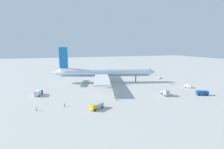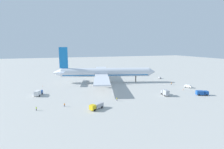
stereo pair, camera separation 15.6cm
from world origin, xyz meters
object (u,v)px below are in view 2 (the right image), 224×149
service_truck_3 (202,93)px  baggage_cart_1 (160,78)px  traffic_cone_1 (140,74)px  baggage_cart_0 (59,74)px  ground_worker_3 (36,109)px  traffic_cone_0 (132,72)px  service_truck_1 (165,92)px  traffic_cone_2 (183,89)px  service_truck_2 (97,106)px  ground_worker_0 (117,99)px  airliner (104,72)px  ground_worker_1 (64,105)px  baggage_cart_2 (90,72)px  ground_worker_2 (171,84)px  traffic_cone_3 (43,86)px  service_truck_0 (38,93)px  service_van (188,86)px

service_truck_3 → baggage_cart_1: (6.74, 50.36, -0.66)m
traffic_cone_1 → baggage_cart_0: bearing=161.9°
ground_worker_3 → traffic_cone_0: ground_worker_3 is taller
service_truck_1 → traffic_cone_1: size_ratio=11.31×
ground_worker_3 → traffic_cone_2: 83.37m
service_truck_2 → ground_worker_0: bearing=33.4°
service_truck_3 → ground_worker_3: bearing=177.4°
airliner → baggage_cart_0: size_ratio=25.14×
airliner → ground_worker_1: airliner is taller
service_truck_2 → service_truck_3: service_truck_3 is taller
baggage_cart_2 → ground_worker_1: size_ratio=2.22×
service_truck_1 → baggage_cart_1: (25.91, 44.32, -0.93)m
ground_worker_2 → traffic_cone_1: (0.83, 47.63, -0.64)m
traffic_cone_1 → ground_worker_0: bearing=-125.2°
airliner → baggage_cart_1: airliner is taller
baggage_cart_2 → traffic_cone_1: 49.98m
ground_worker_1 → ground_worker_2: size_ratio=0.90×
ground_worker_2 → traffic_cone_2: 14.44m
service_truck_1 → traffic_cone_1: bearing=73.2°
baggage_cart_0 → traffic_cone_3: bearing=-105.2°
service_truck_0 → baggage_cart_0: bearing=78.7°
baggage_cart_0 → service_truck_0: bearing=-101.3°
airliner → ground_worker_1: size_ratio=49.62×
service_truck_3 → traffic_cone_0: service_truck_3 is taller
baggage_cart_2 → ground_worker_0: bearing=-94.1°
traffic_cone_3 → ground_worker_1: bearing=-76.8°
service_van → service_truck_3: bearing=-108.8°
baggage_cart_1 → ground_worker_3: (-90.75, -46.60, 0.10)m
airliner → baggage_cart_0: bearing=121.6°
ground_worker_3 → baggage_cart_0: bearing=81.9°
service_truck_1 → traffic_cone_1: 72.12m
service_truck_3 → traffic_cone_1: size_ratio=12.25×
service_truck_2 → ground_worker_2: size_ratio=3.87×
service_truck_3 → ground_worker_1: 72.68m
service_truck_3 → traffic_cone_2: service_truck_3 is taller
airliner → service_truck_1: bearing=-63.9°
airliner → service_truck_0: airliner is taller
airliner → traffic_cone_3: (-42.26, 0.58, -7.12)m
service_truck_2 → baggage_cart_2: size_ratio=1.93×
traffic_cone_2 → airliner: bearing=136.8°
ground_worker_2 → ground_worker_1: bearing=-163.0°
ground_worker_3 → service_truck_2: bearing=-14.7°
traffic_cone_2 → traffic_cone_3: 90.56m
airliner → traffic_cone_0: 58.65m
service_truck_3 → baggage_cart_2: 109.67m
service_van → traffic_cone_0: service_van is taller
service_truck_0 → traffic_cone_2: bearing=-10.1°
service_truck_2 → baggage_cart_0: bearing=96.1°
ground_worker_0 → traffic_cone_0: (48.29, 85.65, -0.61)m
service_van → traffic_cone_1: service_van is taller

